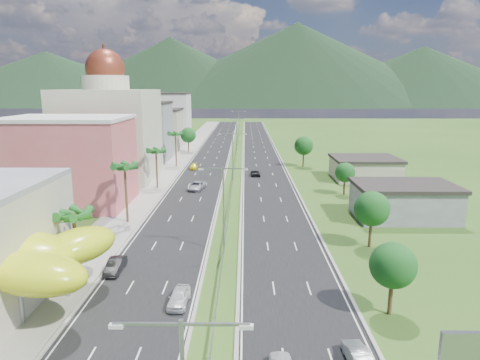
{
  "coord_description": "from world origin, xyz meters",
  "views": [
    {
      "loc": [
        2.64,
        -41.09,
        20.45
      ],
      "look_at": [
        1.92,
        20.94,
        7.0
      ],
      "focal_mm": 32.0,
      "sensor_mm": 36.0,
      "label": 1
    }
  ],
  "objects": [
    {
      "name": "ground",
      "position": [
        0.0,
        0.0,
        0.0
      ],
      "size": [
        500.0,
        500.0,
        0.0
      ],
      "primitive_type": "plane",
      "color": "#2D5119",
      "rests_on": "ground"
    },
    {
      "name": "road_left",
      "position": [
        -7.5,
        90.0,
        0.02
      ],
      "size": [
        11.0,
        260.0,
        0.04
      ],
      "primitive_type": "cube",
      "color": "black",
      "rests_on": "ground"
    },
    {
      "name": "road_right",
      "position": [
        7.5,
        90.0,
        0.02
      ],
      "size": [
        11.0,
        260.0,
        0.04
      ],
      "primitive_type": "cube",
      "color": "black",
      "rests_on": "ground"
    },
    {
      "name": "sidewalk_left",
      "position": [
        -17.0,
        90.0,
        0.06
      ],
      "size": [
        7.0,
        260.0,
        0.12
      ],
      "primitive_type": "cube",
      "color": "gray",
      "rests_on": "ground"
    },
    {
      "name": "median_guardrail",
      "position": [
        0.0,
        71.99,
        0.62
      ],
      "size": [
        0.1,
        216.06,
        0.76
      ],
      "color": "gray",
      "rests_on": "ground"
    },
    {
      "name": "streetlight_median_b",
      "position": [
        0.0,
        10.0,
        6.75
      ],
      "size": [
        6.04,
        0.25,
        11.0
      ],
      "color": "gray",
      "rests_on": "ground"
    },
    {
      "name": "streetlight_median_c",
      "position": [
        0.0,
        50.0,
        6.75
      ],
      "size": [
        6.04,
        0.25,
        11.0
      ],
      "color": "gray",
      "rests_on": "ground"
    },
    {
      "name": "streetlight_median_d",
      "position": [
        0.0,
        95.0,
        6.75
      ],
      "size": [
        6.04,
        0.25,
        11.0
      ],
      "color": "gray",
      "rests_on": "ground"
    },
    {
      "name": "streetlight_median_e",
      "position": [
        0.0,
        140.0,
        6.75
      ],
      "size": [
        6.04,
        0.25,
        11.0
      ],
      "color": "gray",
      "rests_on": "ground"
    },
    {
      "name": "lime_canopy",
      "position": [
        -20.0,
        -4.0,
        4.99
      ],
      "size": [
        18.0,
        15.0,
        7.4
      ],
      "color": "#C1D414",
      "rests_on": "ground"
    },
    {
      "name": "pink_shophouse",
      "position": [
        -28.0,
        32.0,
        7.5
      ],
      "size": [
        20.0,
        15.0,
        15.0
      ],
      "primitive_type": "cube",
      "color": "#CE5458",
      "rests_on": "ground"
    },
    {
      "name": "domed_building",
      "position": [
        -28.0,
        55.0,
        11.35
      ],
      "size": [
        20.0,
        20.0,
        28.7
      ],
      "color": "beige",
      "rests_on": "ground"
    },
    {
      "name": "midrise_grey",
      "position": [
        -27.0,
        80.0,
        8.0
      ],
      "size": [
        16.0,
        15.0,
        16.0
      ],
      "primitive_type": "cube",
      "color": "slate",
      "rests_on": "ground"
    },
    {
      "name": "midrise_beige",
      "position": [
        -27.0,
        102.0,
        6.5
      ],
      "size": [
        16.0,
        15.0,
        13.0
      ],
      "primitive_type": "cube",
      "color": "#B3A893",
      "rests_on": "ground"
    },
    {
      "name": "midrise_white",
      "position": [
        -27.0,
        125.0,
        9.0
      ],
      "size": [
        16.0,
        15.0,
        18.0
      ],
      "primitive_type": "cube",
      "color": "silver",
      "rests_on": "ground"
    },
    {
      "name": "shed_near",
      "position": [
        28.0,
        25.0,
        2.5
      ],
      "size": [
        15.0,
        10.0,
        5.0
      ],
      "primitive_type": "cube",
      "color": "slate",
      "rests_on": "ground"
    },
    {
      "name": "shed_far",
      "position": [
        30.0,
        55.0,
        2.2
      ],
      "size": [
        14.0,
        12.0,
        4.4
      ],
      "primitive_type": "cube",
      "color": "#B3A893",
      "rests_on": "ground"
    },
    {
      "name": "palm_tree_b",
      "position": [
        -15.5,
        2.0,
        7.06
      ],
      "size": [
        3.6,
        3.6,
        8.1
      ],
      "color": "#47301C",
      "rests_on": "ground"
    },
    {
      "name": "palm_tree_c",
      "position": [
        -15.5,
        22.0,
        8.5
      ],
      "size": [
        3.6,
        3.6,
        9.6
      ],
      "color": "#47301C",
      "rests_on": "ground"
    },
    {
      "name": "palm_tree_d",
      "position": [
        -15.5,
        45.0,
        7.54
      ],
      "size": [
        3.6,
        3.6,
        8.6
      ],
      "color": "#47301C",
      "rests_on": "ground"
    },
    {
      "name": "palm_tree_e",
      "position": [
        -15.5,
        70.0,
        8.31
      ],
      "size": [
        3.6,
        3.6,
        9.4
      ],
      "color": "#47301C",
      "rests_on": "ground"
    },
    {
      "name": "leafy_tree_lfar",
      "position": [
        -15.5,
        95.0,
        5.58
      ],
      "size": [
        4.9,
        4.9,
        8.05
      ],
      "color": "#47301C",
      "rests_on": "ground"
    },
    {
      "name": "leafy_tree_ra",
      "position": [
        16.0,
        -5.0,
        4.78
      ],
      "size": [
        4.2,
        4.2,
        6.9
      ],
      "color": "#47301C",
      "rests_on": "ground"
    },
    {
      "name": "leafy_tree_rb",
      "position": [
        19.0,
        12.0,
        5.18
      ],
      "size": [
        4.55,
        4.55,
        7.47
      ],
      "color": "#47301C",
      "rests_on": "ground"
    },
    {
      "name": "leafy_tree_rc",
      "position": [
        22.0,
        40.0,
        4.37
      ],
      "size": [
        3.85,
        3.85,
        6.33
      ],
      "color": "#47301C",
      "rests_on": "ground"
    },
    {
      "name": "leafy_tree_rd",
      "position": [
        18.0,
        70.0,
        5.58
      ],
      "size": [
        4.9,
        4.9,
        8.05
      ],
      "color": "#47301C",
      "rests_on": "ground"
    },
    {
      "name": "mountain_ridge",
      "position": [
        60.0,
        450.0,
        0.0
      ],
      "size": [
        860.0,
        140.0,
        90.0
      ],
      "primitive_type": null,
      "color": "black",
      "rests_on": "ground"
    },
    {
      "name": "car_white_near_left",
      "position": [
        -3.65,
        -3.47,
        0.78
      ],
      "size": [
        1.99,
        4.45,
        1.49
      ],
      "primitive_type": "imported",
      "rotation": [
        0.0,
        0.0,
        -0.05
      ],
      "color": "silver",
      "rests_on": "road_left"
    },
    {
      "name": "car_dark_left",
      "position": [
        -11.99,
        3.86,
        0.79
      ],
      "size": [
        1.6,
        4.54,
        1.49
      ],
      "primitive_type": "imported",
      "rotation": [
        0.0,
        0.0,
        -0.0
      ],
      "color": "black",
      "rests_on": "road_left"
    },
    {
      "name": "car_silver_mid_left",
      "position": [
        -7.15,
        43.67,
        0.85
      ],
      "size": [
        3.57,
        6.17,
        1.62
      ],
      "primitive_type": "imported",
      "rotation": [
        0.0,
        0.0,
        -0.16
      ],
      "color": "#ACAEB4",
      "rests_on": "road_left"
    },
    {
      "name": "car_yellow_far_left",
      "position": [
        -10.47,
        66.08,
        0.69
      ],
      "size": [
        1.97,
        4.53,
        1.3
      ],
      "primitive_type": "imported",
      "rotation": [
        0.0,
        0.0,
        0.03
      ],
      "color": "yellow",
      "rests_on": "road_left"
    },
    {
      "name": "car_silver_right",
      "position": [
        11.16,
        -12.42,
        0.74
      ],
      "size": [
        1.76,
        4.35,
        1.4
      ],
      "primitive_type": "imported",
      "rotation": [
        0.0,
        0.0,
        3.21
      ],
      "color": "#A4A7AC",
      "rests_on": "road_right"
    },
    {
      "name": "car_dark_far_right",
      "position": [
        5.12,
        57.99,
        0.68
      ],
      "size": [
        2.3,
        4.66,
        1.27
      ],
      "primitive_type": "imported",
      "rotation": [
        0.0,
        0.0,
        3.18
      ],
      "color": "black",
      "rests_on": "road_right"
    }
  ]
}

